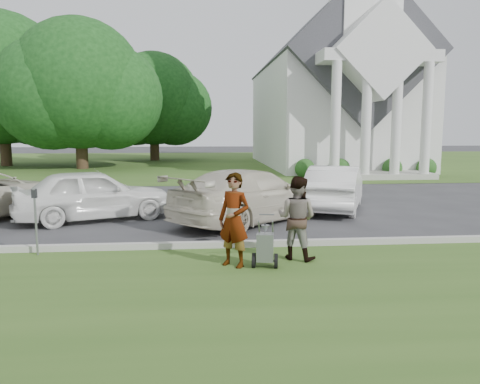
{
  "coord_description": "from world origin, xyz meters",
  "views": [
    {
      "loc": [
        -0.33,
        -9.63,
        2.65
      ],
      "look_at": [
        0.52,
        0.0,
        1.33
      ],
      "focal_mm": 35.0,
      "sensor_mm": 36.0,
      "label": 1
    }
  ],
  "objects": [
    {
      "name": "ground",
      "position": [
        0.0,
        0.0,
        0.0
      ],
      "size": [
        120.0,
        120.0,
        0.0
      ],
      "primitive_type": "plane",
      "color": "#333335",
      "rests_on": "ground"
    },
    {
      "name": "grass_strip",
      "position": [
        0.0,
        -3.0,
        0.01
      ],
      "size": [
        80.0,
        7.0,
        0.01
      ],
      "primitive_type": "cube",
      "color": "#33541D",
      "rests_on": "ground"
    },
    {
      "name": "church_lawn",
      "position": [
        0.0,
        27.0,
        0.01
      ],
      "size": [
        80.0,
        30.0,
        0.01
      ],
      "primitive_type": "cube",
      "color": "#33541D",
      "rests_on": "ground"
    },
    {
      "name": "curb",
      "position": [
        0.0,
        0.55,
        0.07
      ],
      "size": [
        80.0,
        0.18,
        0.15
      ],
      "primitive_type": "cube",
      "color": "#9E9E93",
      "rests_on": "ground"
    },
    {
      "name": "church",
      "position": [
        9.0,
        23.11,
        5.94
      ],
      "size": [
        9.19,
        19.0,
        24.1
      ],
      "color": "white",
      "rests_on": "ground"
    },
    {
      "name": "tree_left",
      "position": [
        -8.01,
        21.99,
        5.11
      ],
      "size": [
        10.63,
        8.4,
        9.71
      ],
      "color": "#332316",
      "rests_on": "ground"
    },
    {
      "name": "tree_far",
      "position": [
        -14.01,
        24.99,
        5.69
      ],
      "size": [
        11.64,
        9.2,
        10.73
      ],
      "color": "#332316",
      "rests_on": "ground"
    },
    {
      "name": "tree_back",
      "position": [
        -4.01,
        29.99,
        4.73
      ],
      "size": [
        9.61,
        7.6,
        8.89
      ],
      "color": "#332316",
      "rests_on": "ground"
    },
    {
      "name": "striping_cart",
      "position": [
        0.91,
        -1.03,
        0.39
      ],
      "size": [
        0.57,
        1.03,
        0.91
      ],
      "rotation": [
        0.0,
        0.0,
        -0.18
      ],
      "color": "black",
      "rests_on": "ground"
    },
    {
      "name": "person_left",
      "position": [
        0.32,
        -0.89,
        0.91
      ],
      "size": [
        0.79,
        0.75,
        1.81
      ],
      "primitive_type": "imported",
      "rotation": [
        0.0,
        0.0,
        -0.65
      ],
      "color": "#999999",
      "rests_on": "ground"
    },
    {
      "name": "person_right",
      "position": [
        1.62,
        -0.49,
        0.85
      ],
      "size": [
        1.04,
        0.98,
        1.69
      ],
      "primitive_type": "imported",
      "rotation": [
        0.0,
        0.0,
        2.58
      ],
      "color": "#999999",
      "rests_on": "ground"
    },
    {
      "name": "parking_meter_near",
      "position": [
        -3.73,
        0.26,
        0.9
      ],
      "size": [
        0.1,
        0.09,
        1.43
      ],
      "color": "gray",
      "rests_on": "ground"
    },
    {
      "name": "car_b",
      "position": [
        -3.4,
        4.12,
        0.75
      ],
      "size": [
        4.75,
        3.31,
        1.5
      ],
      "primitive_type": "imported",
      "rotation": [
        0.0,
        0.0,
        1.96
      ],
      "color": "white",
      "rests_on": "ground"
    },
    {
      "name": "car_c",
      "position": [
        1.11,
        3.46,
        0.76
      ],
      "size": [
        5.27,
        5.07,
        1.51
      ],
      "primitive_type": "imported",
      "rotation": [
        0.0,
        0.0,
        2.31
      ],
      "color": "beige",
      "rests_on": "ground"
    },
    {
      "name": "car_d",
      "position": [
        4.11,
        5.24,
        0.73
      ],
      "size": [
        3.1,
        4.66,
        1.45
      ],
      "primitive_type": "imported",
      "rotation": [
        0.0,
        0.0,
        2.75
      ],
      "color": "white",
      "rests_on": "ground"
    }
  ]
}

